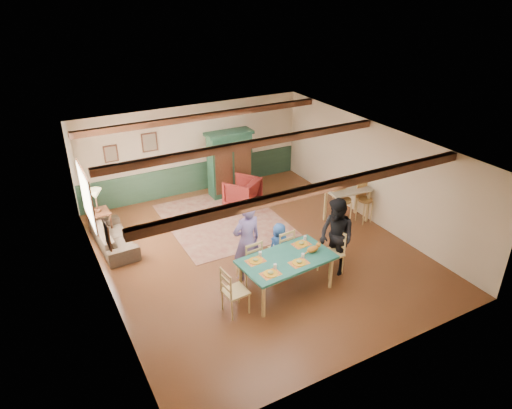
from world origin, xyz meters
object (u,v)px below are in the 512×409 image
end_table (100,223)px  bar_stool_left (343,205)px  sofa (114,237)px  dining_chair_far_left (249,259)px  counter_table (347,205)px  bar_stool_right (365,204)px  table_lamp (96,201)px  dining_chair_far_right (281,248)px  dining_chair_end_left (235,290)px  person_woman (336,237)px  dining_table (286,275)px  person_child (279,245)px  cat (313,248)px  dining_chair_end_right (331,253)px  armoire (230,164)px  armchair (242,192)px  person_man (247,241)px

end_table → bar_stool_left: (5.74, -2.59, 0.28)m
sofa → bar_stool_left: size_ratio=1.55×
dining_chair_far_left → counter_table: size_ratio=0.88×
dining_chair_far_left → end_table: 4.32m
counter_table → bar_stool_right: 0.48m
dining_chair_far_left → table_lamp: size_ratio=1.67×
counter_table → dining_chair_far_right: bearing=-158.6°
dining_chair_end_left → person_woman: (2.58, 0.21, 0.38)m
dining_chair_far_left → table_lamp: (-2.46, 3.55, 0.46)m
dining_table → person_child: (0.36, 0.89, 0.14)m
cat → bar_stool_right: (2.87, 1.66, -0.38)m
person_woman → person_child: size_ratio=1.64×
sofa → counter_table: counter_table is taller
person_child → end_table: (-3.32, 3.39, -0.21)m
end_table → dining_chair_end_left: bearing=-68.6°
dining_table → dining_chair_end_left: 1.24m
cat → table_lamp: bearing=124.7°
table_lamp → counter_table: bearing=-21.8°
bar_stool_right → counter_table: bearing=141.7°
dining_chair_end_right → table_lamp: (-4.19, 4.19, 0.46)m
armoire → armchair: (-0.02, -0.85, -0.58)m
person_man → bar_stool_left: (3.29, 0.87, -0.32)m
end_table → table_lamp: size_ratio=1.09×
person_child → sofa: person_child is taller
dining_chair_far_right → bar_stool_right: bearing=-170.3°
dining_chair_far_left → counter_table: (3.57, 1.13, -0.03)m
dining_chair_far_right → dining_chair_far_left: bearing=-0.0°
person_child → dining_chair_end_right: bearing=133.2°
dining_chair_far_right → person_child: bearing=-90.0°
bar_stool_right → table_lamp: bearing=153.5°
bar_stool_right → armoire: bearing=122.0°
armoire → person_child: bearing=-99.5°
armchair → armoire: bearing=-126.2°
dining_chair_far_right → counter_table: size_ratio=0.88×
armoire → table_lamp: 4.07m
person_woman → sofa: size_ratio=0.93×
dining_chair_end_right → armchair: size_ratio=1.14×
dining_table → dining_chair_far_left: bearing=123.7°
dining_table → counter_table: size_ratio=1.67×
counter_table → bar_stool_left: size_ratio=0.95×
dining_table → cat: cat is taller
person_child → bar_stool_left: size_ratio=0.88×
armoire → sofa: (-3.85, -1.43, -0.71)m
person_woman → cat: bearing=-81.9°
person_man → table_lamp: bearing=-59.3°
person_woman → bar_stool_left: bearing=133.0°
person_child → counter_table: person_child is taller
dining_chair_end_left → person_child: 1.88m
end_table → dining_chair_far_left: bearing=-55.2°
armchair → table_lamp: 4.04m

